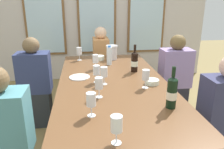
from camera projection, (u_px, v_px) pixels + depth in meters
name	position (u px, v px, depth m)	size (l,w,h in m)	color
ground_plane	(113.00, 145.00, 2.46)	(12.00, 12.00, 0.00)	olive
back_wall_with_windows	(96.00, 3.00, 4.14)	(4.26, 0.10, 2.90)	beige
dining_table	(113.00, 88.00, 2.24)	(1.06, 2.23, 0.74)	brown
white_plate_0	(80.00, 77.00, 2.34)	(0.21, 0.21, 0.01)	white
metal_pitcher	(112.00, 52.00, 3.03)	(0.16, 0.16, 0.19)	silver
wine_bottle_0	(134.00, 62.00, 2.50)	(0.08, 0.08, 0.31)	black
wine_bottle_1	(172.00, 92.00, 1.66)	(0.08, 0.08, 0.32)	black
tasting_bowl_0	(152.00, 82.00, 2.16)	(0.14, 0.14, 0.05)	white
tasting_bowl_1	(99.00, 58.00, 3.03)	(0.15, 0.15, 0.05)	white
water_bottle	(109.00, 56.00, 2.78)	(0.06, 0.06, 0.24)	white
wine_glass_0	(79.00, 51.00, 2.97)	(0.07, 0.07, 0.17)	white
wine_glass_1	(116.00, 125.00, 1.24)	(0.07, 0.07, 0.17)	white
wine_glass_2	(146.00, 76.00, 2.04)	(0.07, 0.07, 0.17)	white
wine_glass_3	(99.00, 84.00, 1.84)	(0.07, 0.07, 0.17)	white
wine_glass_4	(104.00, 73.00, 2.13)	(0.07, 0.07, 0.17)	white
wine_glass_5	(91.00, 101.00, 1.54)	(0.07, 0.07, 0.17)	white
wine_glass_6	(97.00, 71.00, 2.17)	(0.07, 0.07, 0.17)	white
wine_glass_7	(95.00, 59.00, 2.59)	(0.07, 0.07, 0.17)	white
seated_person_0	(36.00, 85.00, 2.72)	(0.38, 0.24, 1.11)	#272B30
seated_person_1	(174.00, 80.00, 2.89)	(0.38, 0.24, 1.11)	#25242F
seated_person_2	(5.00, 143.00, 1.63)	(0.38, 0.24, 1.11)	#2E3231
seated_person_3	(222.00, 122.00, 1.91)	(0.38, 0.24, 1.11)	#293633
seated_person_4	(101.00, 63.00, 3.67)	(0.24, 0.38, 1.11)	#262832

